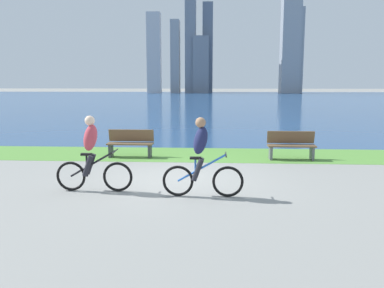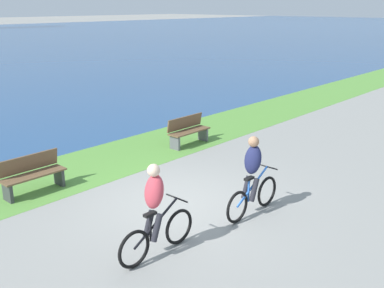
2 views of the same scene
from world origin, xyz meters
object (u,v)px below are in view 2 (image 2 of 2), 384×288
(bench_near_path, at_px, (32,174))
(cyclist_trailing, at_px, (155,212))
(bench_far_along_path, at_px, (188,131))
(cyclist_lead, at_px, (253,177))

(bench_near_path, bearing_deg, cyclist_trailing, -89.56)
(bench_far_along_path, bearing_deg, cyclist_trailing, -141.97)
(cyclist_lead, height_order, cyclist_trailing, same)
(cyclist_lead, distance_m, bench_near_path, 5.12)
(cyclist_lead, relative_size, bench_far_along_path, 1.17)
(bench_near_path, relative_size, bench_far_along_path, 1.00)
(cyclist_trailing, bearing_deg, bench_near_path, 90.44)
(bench_near_path, xyz_separation_m, bench_far_along_path, (5.21, -0.11, 0.00))
(cyclist_lead, bearing_deg, bench_near_path, 119.28)
(cyclist_lead, bearing_deg, cyclist_trailing, 173.38)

